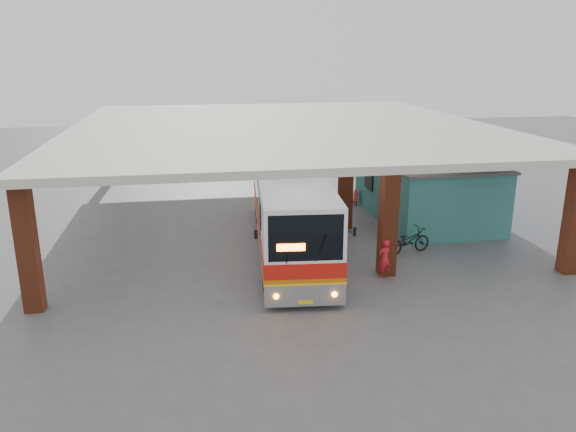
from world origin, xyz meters
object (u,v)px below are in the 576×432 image
(coach_bus, at_px, (289,207))
(red_chair, at_px, (354,198))
(pedestrian, at_px, (385,259))
(motorcycle, at_px, (408,241))

(coach_bus, bearing_deg, red_chair, 58.06)
(coach_bus, relative_size, pedestrian, 8.71)
(coach_bus, height_order, red_chair, coach_bus)
(motorcycle, distance_m, red_chair, 7.96)
(coach_bus, bearing_deg, motorcycle, -12.83)
(coach_bus, xyz_separation_m, red_chair, (4.81, 6.39, -1.48))
(motorcycle, height_order, red_chair, motorcycle)
(coach_bus, relative_size, motorcycle, 6.14)
(motorcycle, bearing_deg, pedestrian, 125.87)
(motorcycle, relative_size, red_chair, 2.56)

